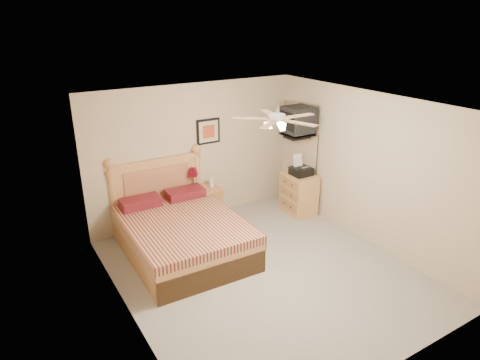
{
  "coord_description": "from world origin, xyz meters",
  "views": [
    {
      "loc": [
        -3.16,
        -4.45,
        3.59
      ],
      "look_at": [
        0.13,
        0.9,
        1.15
      ],
      "focal_mm": 32.0,
      "sensor_mm": 36.0,
      "label": 1
    }
  ],
  "objects": [
    {
      "name": "wall_right",
      "position": [
        2.0,
        0.0,
        1.25
      ],
      "size": [
        0.04,
        4.5,
        2.5
      ],
      "primitive_type": "cube",
      "color": "#BEAA8C",
      "rests_on": "ground"
    },
    {
      "name": "bed",
      "position": [
        -0.8,
        1.12,
        0.71
      ],
      "size": [
        1.73,
        2.24,
        1.43
      ],
      "primitive_type": null,
      "rotation": [
        0.0,
        0.0,
        -0.02
      ],
      "color": "#B97643",
      "rests_on": "ground"
    },
    {
      "name": "wall_front",
      "position": [
        0.0,
        -2.25,
        1.25
      ],
      "size": [
        4.0,
        0.04,
        2.5
      ],
      "primitive_type": "cube",
      "color": "#BEAA8C",
      "rests_on": "ground"
    },
    {
      "name": "wall_back",
      "position": [
        0.0,
        2.25,
        1.25
      ],
      "size": [
        4.0,
        0.04,
        2.5
      ],
      "primitive_type": "cube",
      "color": "#BEAA8C",
      "rests_on": "ground"
    },
    {
      "name": "dresser",
      "position": [
        1.73,
        1.37,
        0.39
      ],
      "size": [
        0.51,
        0.7,
        0.79
      ],
      "primitive_type": "cube",
      "rotation": [
        0.0,
        0.0,
        -0.06
      ],
      "color": "tan",
      "rests_on": "ground"
    },
    {
      "name": "floor",
      "position": [
        0.0,
        0.0,
        0.0
      ],
      "size": [
        4.5,
        4.5,
        0.0
      ],
      "primitive_type": "plane",
      "color": "gray",
      "rests_on": "ground"
    },
    {
      "name": "nightstand",
      "position": [
        0.02,
        2.0,
        0.32
      ],
      "size": [
        0.59,
        0.45,
        0.64
      ],
      "primitive_type": "cube",
      "rotation": [
        0.0,
        0.0,
        0.0
      ],
      "color": "#C77A4B",
      "rests_on": "ground"
    },
    {
      "name": "ceiling_fan",
      "position": [
        0.0,
        -0.2,
        2.36
      ],
      "size": [
        1.14,
        1.14,
        0.28
      ],
      "primitive_type": null,
      "color": "white",
      "rests_on": "ceiling"
    },
    {
      "name": "framed_picture",
      "position": [
        0.27,
        2.23,
        1.62
      ],
      "size": [
        0.46,
        0.04,
        0.46
      ],
      "primitive_type": "cube",
      "color": "black",
      "rests_on": "wall_back"
    },
    {
      "name": "table_lamp",
      "position": [
        -0.13,
        2.09,
        0.84
      ],
      "size": [
        0.23,
        0.23,
        0.4
      ],
      "primitive_type": null,
      "rotation": [
        0.0,
        0.0,
        0.1
      ],
      "color": "#530210",
      "rests_on": "nightstand"
    },
    {
      "name": "wall_tv",
      "position": [
        1.75,
        1.34,
        1.81
      ],
      "size": [
        0.56,
        0.46,
        0.58
      ],
      "primitive_type": null,
      "color": "black",
      "rests_on": "wall_right"
    },
    {
      "name": "magazine_upper",
      "position": [
        1.71,
        1.64,
        0.82
      ],
      "size": [
        0.23,
        0.28,
        0.02
      ],
      "primitive_type": "imported",
      "rotation": [
        0.0,
        0.0,
        0.21
      ],
      "color": "tan",
      "rests_on": "magazine_lower"
    },
    {
      "name": "fax_machine",
      "position": [
        1.72,
        1.32,
        0.98
      ],
      "size": [
        0.36,
        0.38,
        0.37
      ],
      "primitive_type": null,
      "rotation": [
        0.0,
        0.0,
        -0.02
      ],
      "color": "black",
      "rests_on": "dresser"
    },
    {
      "name": "lotion_bottle",
      "position": [
        0.18,
        1.98,
        0.76
      ],
      "size": [
        0.1,
        0.1,
        0.24
      ],
      "primitive_type": "imported",
      "rotation": [
        0.0,
        0.0,
        0.04
      ],
      "color": "silver",
      "rests_on": "nightstand"
    },
    {
      "name": "ceiling",
      "position": [
        0.0,
        0.0,
        2.5
      ],
      "size": [
        4.0,
        4.5,
        0.04
      ],
      "primitive_type": "cube",
      "color": "white",
      "rests_on": "ground"
    },
    {
      "name": "magazine_lower",
      "position": [
        1.7,
        1.64,
        0.8
      ],
      "size": [
        0.22,
        0.27,
        0.02
      ],
      "primitive_type": "imported",
      "rotation": [
        0.0,
        0.0,
        0.14
      ],
      "color": "#BFAF98",
      "rests_on": "dresser"
    },
    {
      "name": "wall_left",
      "position": [
        -2.0,
        0.0,
        1.25
      ],
      "size": [
        0.04,
        4.5,
        2.5
      ],
      "primitive_type": "cube",
      "color": "#BEAA8C",
      "rests_on": "ground"
    }
  ]
}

